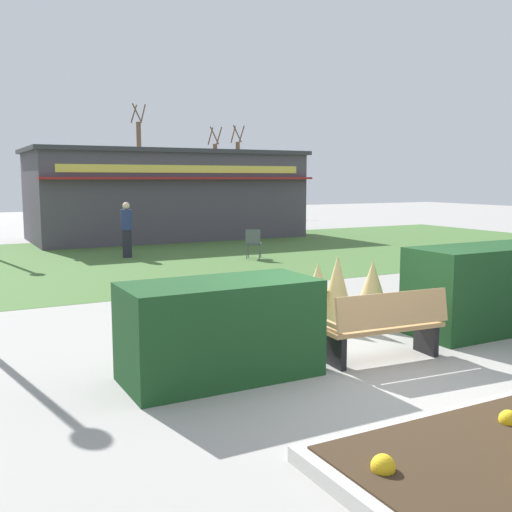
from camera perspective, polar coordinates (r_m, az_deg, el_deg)
The scene contains 15 objects.
ground_plane at distance 7.77m, azimuth 8.70°, elevation -10.73°, with size 80.00×80.00×0.00m, color #999691.
lawn_patch at distance 18.28m, azimuth -13.72°, elevation -0.35°, with size 36.00×12.00×0.01m, color #446B33.
park_bench at distance 8.12m, azimuth 12.26°, elevation -6.50°, with size 1.73×0.65×0.95m.
hedge_left at distance 7.29m, azimuth -3.42°, elevation -7.02°, with size 2.35×1.10×1.19m, color #19421E.
hedge_right at distance 10.18m, azimuth 21.15°, elevation -2.90°, with size 2.64×1.10×1.35m, color #19421E.
ornamental_grass_behind_left at distance 9.86m, azimuth 7.74°, elevation -3.29°, with size 0.63×0.63×1.18m, color tan.
ornamental_grass_behind_right at distance 8.65m, azimuth -3.07°, elevation -5.03°, with size 0.54×0.54×1.09m, color tan.
ornamental_grass_behind_center at distance 9.81m, azimuth 5.89°, elevation -3.68°, with size 0.70×0.70×1.06m, color tan.
ornamental_grass_behind_far at distance 9.98m, azimuth 11.02°, elevation -3.51°, with size 0.72×0.72×1.08m, color tan.
food_kiosk at distance 24.65m, azimuth -8.49°, elevation 5.84°, with size 10.79×5.09×3.51m.
cafe_chair_west at distance 17.93m, azimuth -0.25°, elevation 1.40°, with size 0.61×0.61×0.89m.
person_strolling at distance 18.62m, azimuth -12.22°, elevation 2.49°, with size 0.34×0.34×1.69m.
tree_left_bg at distance 38.42m, azimuth -3.90°, elevation 7.46°, with size 0.91×0.96×5.62m.
tree_right_bg at distance 37.33m, azimuth -11.04°, elevation 8.27°, with size 0.91×0.96×6.83m.
tree_center_bg at distance 39.54m, azimuth -1.74°, elevation 7.61°, with size 0.91×0.96×5.81m.
Camera 1 is at (-4.45, -5.90, 2.41)m, focal length 41.98 mm.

